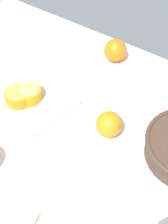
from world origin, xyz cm
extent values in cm
cube|color=silver|center=(0.00, 0.00, -1.50)|extent=(145.93, 83.75, 3.00)
cube|color=beige|center=(-21.60, -1.62, 0.79)|extent=(30.45, 24.17, 1.58)
cylinder|color=orange|center=(-22.94, -5.54, 3.45)|extent=(8.53, 8.53, 3.74)
cylinder|color=#F6A94B|center=(-22.94, -5.54, 5.46)|extent=(7.51, 7.51, 0.30)
cylinder|color=orange|center=(-23.17, -4.10, 3.18)|extent=(7.33, 7.33, 3.21)
cylinder|color=#FDB74F|center=(-23.17, -4.10, 4.94)|extent=(6.45, 6.45, 0.30)
cylinder|color=orange|center=(-20.70, -2.98, 3.63)|extent=(7.87, 7.87, 4.10)
cylinder|color=#FBB162|center=(-20.70, -2.98, 5.83)|extent=(6.93, 6.93, 0.30)
sphere|color=orange|center=(6.76, 0.69, 3.94)|extent=(7.88, 7.88, 7.88)
sphere|color=orange|center=(-9.17, 31.10, 4.14)|extent=(8.28, 8.28, 8.28)
sphere|color=#4E6E38|center=(6.46, -32.09, 0.30)|extent=(0.67, 0.67, 0.67)
camera|label=1|loc=(33.88, -51.86, 76.66)|focal=51.54mm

